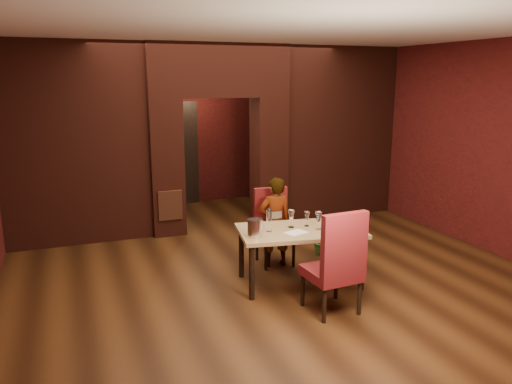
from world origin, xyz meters
The scene contains 24 objects.
floor centered at (0.00, 0.00, 0.00)m, with size 8.00×8.00×0.00m, color #412310.
ceiling centered at (0.00, 0.00, 3.20)m, with size 7.00×8.00×0.04m, color silver.
wall_back centered at (0.00, 4.00, 1.60)m, with size 7.00×0.04×3.20m, color maroon.
wall_front centered at (0.00, -4.00, 1.60)m, with size 7.00×0.04×3.20m, color maroon.
wall_right centered at (3.50, 0.00, 1.60)m, with size 0.04×8.00×3.20m, color maroon.
pillar_left centered at (-0.95, 2.00, 1.15)m, with size 0.55×0.55×2.30m, color maroon.
pillar_right centered at (0.95, 2.00, 1.15)m, with size 0.55×0.55×2.30m, color maroon.
lintel centered at (0.00, 2.00, 2.75)m, with size 2.45×0.55×0.90m, color maroon.
wing_wall_left centered at (-2.36, 2.00, 1.60)m, with size 2.27×0.35×3.20m, color maroon.
wing_wall_right centered at (2.36, 2.00, 1.60)m, with size 2.27×0.35×3.20m, color maroon.
vent_panel centered at (-0.95, 1.71, 0.55)m, with size 0.40×0.03×0.50m, color #AA5231.
rear_door centered at (-0.40, 3.94, 1.05)m, with size 0.90×0.08×2.10m, color black.
rear_door_frame centered at (-0.40, 3.90, 1.05)m, with size 1.02×0.04×2.22m, color black.
dining_table centered at (0.22, -0.82, 0.37)m, with size 1.57×0.89×0.74m, color tan.
chair_far centered at (0.20, -0.06, 0.54)m, with size 0.49×0.49×1.09m, color maroon.
chair_near centered at (0.21, -1.66, 0.61)m, with size 0.56×0.56×1.22m, color maroon.
person_seated centered at (0.17, -0.12, 0.64)m, with size 0.47×0.31×1.29m, color silver.
wine_glass_a centered at (0.14, -0.71, 0.85)m, with size 0.09×0.09×0.23m, color white, non-canonical shape.
wine_glass_b centered at (0.36, -0.73, 0.83)m, with size 0.08×0.08×0.19m, color silver, non-canonical shape.
wine_glass_c centered at (0.43, -0.92, 0.85)m, with size 0.09×0.09×0.23m, color white, non-canonical shape.
tasting_sheet centered at (0.10, -0.94, 0.74)m, with size 0.26×0.19×0.00m, color white.
wine_bucket centered at (-0.44, -0.92, 0.85)m, with size 0.18×0.18×0.22m, color silver.
water_bottle centered at (-0.19, -0.77, 0.89)m, with size 0.07×0.07×0.30m, color white.
potted_plant centered at (1.03, 0.07, 0.22)m, with size 0.39×0.34×0.44m, color #366C28.
Camera 1 is at (-2.51, -6.33, 2.63)m, focal length 35.00 mm.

